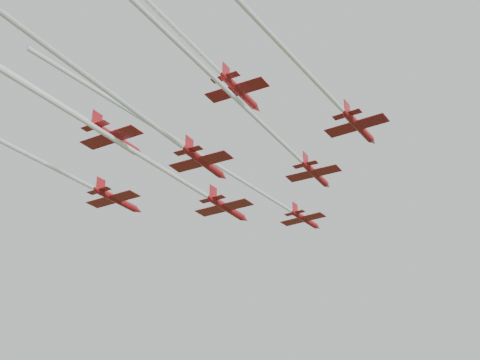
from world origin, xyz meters
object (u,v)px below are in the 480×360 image
Objects in this scene: jet_row2_left at (184,182)px; jet_row3_right at (304,69)px; jet_row4_right at (163,16)px; jet_row4_left at (24,81)px; jet_row3_left at (69,175)px; jet_lead at (246,183)px; jet_row2_right at (261,123)px; jet_row3_mid at (144,118)px.

jet_row2_left is 33.87m from jet_row3_right.
jet_row4_left is at bearing 176.92° from jet_row4_right.
jet_row4_right reaches higher than jet_row3_left.
jet_lead is 1.04× the size of jet_row4_left.
jet_row4_left reaches higher than jet_row2_right.
jet_lead reaches higher than jet_row3_right.
jet_row2_left is 20.37m from jet_row2_right.
jet_row4_left is 1.06× the size of jet_row4_right.
jet_row4_right is at bearing -88.97° from jet_row2_right.
jet_lead is at bearing 77.51° from jet_row4_left.
jet_row3_left is (-9.75, -13.98, -1.08)m from jet_row2_left.
jet_row3_mid is at bearing -134.12° from jet_row2_right.
jet_row2_right is at bearing 48.90° from jet_row4_left.
jet_row4_left reaches higher than jet_row3_right.
jet_row2_left is 0.93× the size of jet_row3_right.
jet_row4_left is at bearing -154.54° from jet_row3_right.
jet_row2_right is 29.67m from jet_row4_left.
jet_row4_left is at bearing -98.89° from jet_lead.
jet_row3_right is (20.17, 5.38, 1.15)m from jet_row3_mid.
jet_row3_left reaches higher than jet_row3_mid.
jet_lead is at bearing 133.60° from jet_row3_right.
jet_row3_right is at bearing 24.09° from jet_row4_left.
jet_row2_right reaches higher than jet_row3_right.
jet_row2_left is 21.62m from jet_row3_mid.
jet_row2_right is (13.32, -13.18, -0.08)m from jet_lead.
jet_row2_left is at bearing 152.80° from jet_row2_right.
jet_row3_left is at bearing 157.26° from jet_row3_mid.
jet_row4_right reaches higher than jet_row3_right.
jet_row2_right is 15.34m from jet_row3_mid.
jet_row3_right is 0.92× the size of jet_row4_left.
jet_lead is 38.27m from jet_row4_left.
jet_row2_left is at bearing 149.97° from jet_row3_right.
jet_row4_right is (4.50, -22.30, 1.05)m from jet_row2_right.
jet_row3_left is at bearing -132.88° from jet_row2_left.
jet_lead is at bearing 90.32° from jet_row3_mid.
jet_row3_left is at bearing 173.99° from jet_row3_right.
jet_row3_left is 21.58m from jet_row4_left.
jet_lead is at bearing 106.10° from jet_row4_right.
jet_row3_mid is 14.62m from jet_row4_left.
jet_row2_right reaches higher than jet_row2_left.
jet_row3_left is at bearing 119.61° from jet_row4_left.
jet_row4_left is at bearing -132.97° from jet_row2_right.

